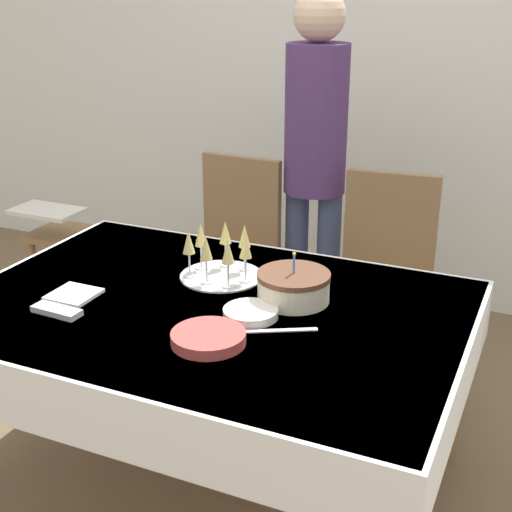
{
  "coord_description": "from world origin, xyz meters",
  "views": [
    {
      "loc": [
        1.01,
        -1.89,
        1.74
      ],
      "look_at": [
        0.09,
        0.18,
        0.85
      ],
      "focal_mm": 50.0,
      "sensor_mm": 36.0,
      "label": 1
    }
  ],
  "objects_px": {
    "high_chair": "(62,248)",
    "plate_stack_dessert": "(251,313)",
    "champagne_tray": "(220,253)",
    "dining_chair_far_left": "(231,253)",
    "plate_stack_main": "(208,338)",
    "dining_chair_far_right": "(383,277)",
    "birthday_cake": "(293,287)",
    "person_standing": "(315,146)"
  },
  "relations": [
    {
      "from": "plate_stack_main",
      "to": "dining_chair_far_right",
      "type": "bearing_deg",
      "value": 78.14
    },
    {
      "from": "dining_chair_far_right",
      "to": "plate_stack_main",
      "type": "xyz_separation_m",
      "value": [
        -0.24,
        -1.14,
        0.21
      ]
    },
    {
      "from": "dining_chair_far_left",
      "to": "birthday_cake",
      "type": "relative_size",
      "value": 3.98
    },
    {
      "from": "dining_chair_far_right",
      "to": "birthday_cake",
      "type": "relative_size",
      "value": 3.98
    },
    {
      "from": "plate_stack_main",
      "to": "high_chair",
      "type": "bearing_deg",
      "value": 143.8
    },
    {
      "from": "dining_chair_far_left",
      "to": "birthday_cake",
      "type": "xyz_separation_m",
      "value": [
        0.61,
        -0.76,
        0.24
      ]
    },
    {
      "from": "dining_chair_far_left",
      "to": "plate_stack_main",
      "type": "height_order",
      "value": "dining_chair_far_left"
    },
    {
      "from": "dining_chair_far_right",
      "to": "plate_stack_main",
      "type": "distance_m",
      "value": 1.19
    },
    {
      "from": "dining_chair_far_right",
      "to": "plate_stack_dessert",
      "type": "relative_size",
      "value": 5.51
    },
    {
      "from": "birthday_cake",
      "to": "plate_stack_dessert",
      "type": "relative_size",
      "value": 1.39
    },
    {
      "from": "champagne_tray",
      "to": "plate_stack_main",
      "type": "height_order",
      "value": "champagne_tray"
    },
    {
      "from": "dining_chair_far_left",
      "to": "plate_stack_dessert",
      "type": "xyz_separation_m",
      "value": [
        0.53,
        -0.93,
        0.21
      ]
    },
    {
      "from": "plate_stack_main",
      "to": "person_standing",
      "type": "distance_m",
      "value": 1.38
    },
    {
      "from": "dining_chair_far_right",
      "to": "champagne_tray",
      "type": "height_order",
      "value": "dining_chair_far_right"
    },
    {
      "from": "dining_chair_far_left",
      "to": "plate_stack_dessert",
      "type": "bearing_deg",
      "value": -60.48
    },
    {
      "from": "dining_chair_far_left",
      "to": "high_chair",
      "type": "relative_size",
      "value": 1.37
    },
    {
      "from": "person_standing",
      "to": "high_chair",
      "type": "xyz_separation_m",
      "value": [
        -1.2,
        -0.35,
        -0.55
      ]
    },
    {
      "from": "champagne_tray",
      "to": "high_chair",
      "type": "xyz_separation_m",
      "value": [
        -1.16,
        0.52,
        -0.34
      ]
    },
    {
      "from": "champagne_tray",
      "to": "high_chair",
      "type": "bearing_deg",
      "value": 155.61
    },
    {
      "from": "dining_chair_far_right",
      "to": "plate_stack_dessert",
      "type": "height_order",
      "value": "dining_chair_far_right"
    },
    {
      "from": "champagne_tray",
      "to": "person_standing",
      "type": "relative_size",
      "value": 0.18
    },
    {
      "from": "plate_stack_main",
      "to": "high_chair",
      "type": "relative_size",
      "value": 0.31
    },
    {
      "from": "plate_stack_dessert",
      "to": "person_standing",
      "type": "xyz_separation_m",
      "value": [
        -0.19,
        1.13,
        0.29
      ]
    },
    {
      "from": "high_chair",
      "to": "plate_stack_dessert",
      "type": "bearing_deg",
      "value": -29.2
    },
    {
      "from": "plate_stack_main",
      "to": "person_standing",
      "type": "relative_size",
      "value": 0.13
    },
    {
      "from": "plate_stack_dessert",
      "to": "high_chair",
      "type": "bearing_deg",
      "value": 150.8
    },
    {
      "from": "high_chair",
      "to": "birthday_cake",
      "type": "bearing_deg",
      "value": -22.39
    },
    {
      "from": "birthday_cake",
      "to": "champagne_tray",
      "type": "distance_m",
      "value": 0.33
    },
    {
      "from": "dining_chair_far_left",
      "to": "champagne_tray",
      "type": "relative_size",
      "value": 3.24
    },
    {
      "from": "champagne_tray",
      "to": "dining_chair_far_left",
      "type": "bearing_deg",
      "value": 113.4
    },
    {
      "from": "plate_stack_main",
      "to": "person_standing",
      "type": "height_order",
      "value": "person_standing"
    },
    {
      "from": "birthday_cake",
      "to": "high_chair",
      "type": "relative_size",
      "value": 0.35
    },
    {
      "from": "person_standing",
      "to": "champagne_tray",
      "type": "bearing_deg",
      "value": -92.64
    },
    {
      "from": "birthday_cake",
      "to": "plate_stack_main",
      "type": "relative_size",
      "value": 1.1
    },
    {
      "from": "dining_chair_far_left",
      "to": "birthday_cake",
      "type": "bearing_deg",
      "value": -51.44
    },
    {
      "from": "plate_stack_dessert",
      "to": "champagne_tray",
      "type": "bearing_deg",
      "value": 132.81
    },
    {
      "from": "plate_stack_main",
      "to": "dining_chair_far_left",
      "type": "bearing_deg",
      "value": 113.08
    },
    {
      "from": "birthday_cake",
      "to": "plate_stack_main",
      "type": "distance_m",
      "value": 0.4
    },
    {
      "from": "champagne_tray",
      "to": "plate_stack_dessert",
      "type": "relative_size",
      "value": 1.7
    },
    {
      "from": "dining_chair_far_left",
      "to": "dining_chair_far_right",
      "type": "bearing_deg",
      "value": -0.01
    },
    {
      "from": "champagne_tray",
      "to": "plate_stack_dessert",
      "type": "height_order",
      "value": "champagne_tray"
    },
    {
      "from": "dining_chair_far_left",
      "to": "high_chair",
      "type": "distance_m",
      "value": 0.88
    }
  ]
}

